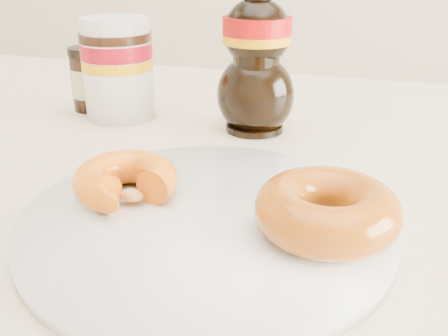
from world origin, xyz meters
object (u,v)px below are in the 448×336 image
(dining_table, at_px, (205,225))
(donut_bitten, at_px, (126,180))
(nutella_jar, at_px, (118,65))
(plate, at_px, (207,220))
(syrup_bottle, at_px, (256,56))
(donut_whole, at_px, (327,210))
(dark_jar, at_px, (91,79))

(dining_table, relative_size, donut_bitten, 15.38)
(nutella_jar, bearing_deg, donut_bitten, -61.58)
(plate, xyz_separation_m, donut_bitten, (-0.08, 0.01, 0.02))
(plate, xyz_separation_m, nutella_jar, (-0.21, 0.26, 0.06))
(donut_bitten, bearing_deg, plate, 4.45)
(nutella_jar, distance_m, syrup_bottle, 0.19)
(donut_whole, bearing_deg, syrup_bottle, 114.35)
(donut_bitten, distance_m, dark_jar, 0.33)
(donut_bitten, height_order, nutella_jar, nutella_jar)
(dining_table, bearing_deg, syrup_bottle, 75.45)
(donut_whole, distance_m, dark_jar, 0.46)
(dining_table, distance_m, syrup_bottle, 0.22)
(donut_bitten, relative_size, dark_jar, 1.01)
(dark_jar, bearing_deg, nutella_jar, -20.17)
(donut_bitten, xyz_separation_m, dark_jar, (-0.19, 0.27, 0.01))
(dining_table, bearing_deg, plate, -70.26)
(donut_whole, height_order, syrup_bottle, syrup_bottle)
(donut_bitten, xyz_separation_m, nutella_jar, (-0.14, 0.25, 0.04))
(donut_bitten, height_order, donut_whole, donut_whole)
(syrup_bottle, bearing_deg, dining_table, -104.55)
(dining_table, distance_m, donut_whole, 0.24)
(donut_bitten, height_order, dark_jar, dark_jar)
(plate, height_order, donut_whole, donut_whole)
(syrup_bottle, height_order, dark_jar, syrup_bottle)
(plate, bearing_deg, donut_whole, -2.00)
(nutella_jar, bearing_deg, dining_table, -36.16)
(donut_bitten, xyz_separation_m, syrup_bottle, (0.06, 0.25, 0.07))
(donut_bitten, relative_size, nutella_jar, 0.67)
(donut_whole, bearing_deg, donut_bitten, 176.13)
(dining_table, xyz_separation_m, plate, (0.05, -0.14, 0.09))
(syrup_bottle, bearing_deg, dark_jar, 174.53)
(donut_bitten, bearing_deg, dark_jar, 135.94)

